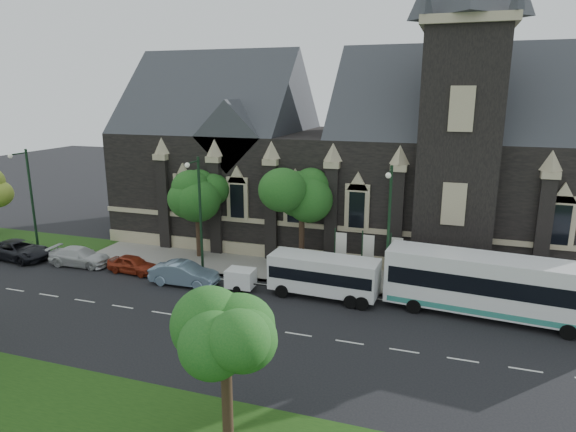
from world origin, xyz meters
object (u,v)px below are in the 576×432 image
at_px(street_lamp_mid, 199,209).
at_px(car_far_white, 80,256).
at_px(street_lamp_near, 388,224).
at_px(sedan, 184,274).
at_px(street_lamp_far, 29,195).
at_px(tree_walk_right, 305,197).
at_px(tour_coach, 496,286).
at_px(car_far_red, 133,264).
at_px(car_far_black, 19,250).
at_px(banner_flag_center, 366,253).
at_px(banner_flag_right, 394,255).
at_px(shuttle_bus, 324,274).
at_px(banner_flag_left, 339,250).
at_px(box_trailer, 241,278).
at_px(tree_park_east, 231,335).
at_px(tree_walk_left, 200,191).

distance_m(street_lamp_mid, car_far_white, 11.17).
xyz_separation_m(street_lamp_near, sedan, (-14.11, -2.39, -4.29)).
bearing_deg(street_lamp_far, tree_walk_right, 8.86).
relative_size(street_lamp_near, tour_coach, 0.67).
bearing_deg(car_far_red, car_far_black, 95.07).
relative_size(banner_flag_center, car_far_white, 0.79).
height_order(banner_flag_right, sedan, banner_flag_right).
bearing_deg(street_lamp_near, shuttle_bus, -161.26).
xyz_separation_m(street_lamp_mid, car_far_black, (-16.06, -1.73, -4.32)).
bearing_deg(car_far_white, banner_flag_left, -84.70).
relative_size(banner_flag_right, car_far_black, 0.70).
distance_m(tree_walk_right, box_trailer, 8.08).
bearing_deg(tree_walk_right, banner_flag_center, -18.64).
distance_m(banner_flag_left, car_far_black, 26.65).
distance_m(sedan, car_far_white, 10.12).
bearing_deg(tree_park_east, car_far_red, 135.72).
relative_size(banner_flag_center, box_trailer, 1.41).
xyz_separation_m(tree_walk_right, banner_flag_left, (3.08, -1.71, -3.43)).
distance_m(tree_park_east, tree_walk_right, 20.29).
distance_m(tour_coach, sedan, 21.01).
bearing_deg(banner_flag_left, sedan, -157.58).
bearing_deg(car_far_black, street_lamp_far, 3.51).
bearing_deg(street_lamp_near, banner_flag_right, 81.44).
bearing_deg(sedan, street_lamp_mid, -4.42).
relative_size(shuttle_bus, sedan, 1.49).
bearing_deg(tree_walk_right, shuttle_bus, -60.51).
bearing_deg(banner_flag_left, car_far_red, -167.59).
bearing_deg(shuttle_bus, banner_flag_right, 40.40).
xyz_separation_m(tree_walk_right, street_lamp_far, (-23.21, -3.62, -0.71)).
bearing_deg(street_lamp_far, sedan, -8.54).
xyz_separation_m(banner_flag_left, car_far_red, (-15.42, -3.39, -1.70)).
bearing_deg(box_trailer, shuttle_bus, 4.58).
height_order(tree_walk_left, car_far_white, tree_walk_left).
distance_m(banner_flag_center, shuttle_bus, 4.04).
height_order(tree_walk_right, banner_flag_center, tree_walk_right).
height_order(box_trailer, car_far_black, car_far_black).
bearing_deg(sedan, car_far_red, 78.18).
distance_m(tree_walk_left, box_trailer, 9.51).
distance_m(banner_flag_right, shuttle_bus, 5.42).
relative_size(banner_flag_center, tour_coach, 0.30).
relative_size(tree_walk_right, banner_flag_left, 1.95).
bearing_deg(sedan, banner_flag_right, -75.08).
bearing_deg(car_far_red, shuttle_bus, -85.71).
bearing_deg(tour_coach, tree_park_east, -119.50).
bearing_deg(tour_coach, banner_flag_left, 169.28).
bearing_deg(tree_park_east, banner_flag_left, 89.65).
bearing_deg(tree_walk_left, street_lamp_near, -12.87).
xyz_separation_m(street_lamp_far, banner_flag_left, (26.29, 1.91, -2.73)).
bearing_deg(car_far_red, street_lamp_far, 85.98).
relative_size(banner_flag_left, box_trailer, 1.41).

